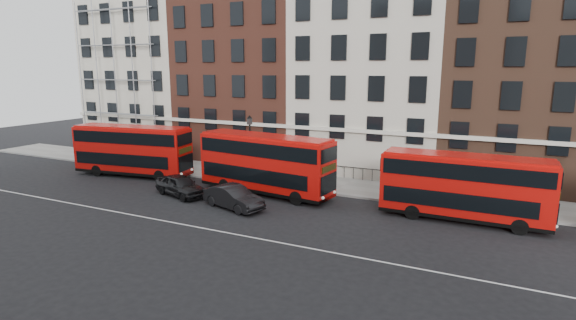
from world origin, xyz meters
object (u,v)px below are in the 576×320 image
at_px(bus_c, 464,186).
at_px(car_front, 233,197).
at_px(car_rear, 180,185).
at_px(bus_a, 132,149).
at_px(bus_b, 265,163).

distance_m(bus_c, car_front, 14.65).
height_order(bus_c, car_front, bus_c).
height_order(bus_c, car_rear, bus_c).
bearing_deg(car_front, car_rear, 97.30).
bearing_deg(bus_c, car_rear, -170.53).
xyz_separation_m(bus_a, bus_b, (13.08, 0.01, 0.04)).
bearing_deg(car_front, bus_a, 89.33).
bearing_deg(bus_a, car_front, -25.16).
bearing_deg(bus_c, bus_b, -179.89).
relative_size(bus_b, car_front, 2.32).
relative_size(car_rear, car_front, 0.98).
bearing_deg(bus_b, bus_c, 6.86).
distance_m(bus_a, bus_b, 13.08).
relative_size(bus_a, car_rear, 2.34).
bearing_deg(bus_a, bus_b, -7.88).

